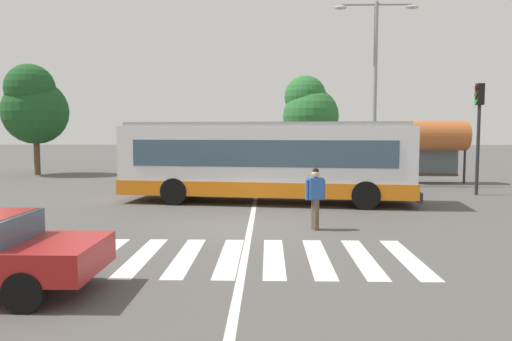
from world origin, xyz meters
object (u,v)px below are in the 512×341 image
parked_car_blue (313,165)px  bus_stop_shelter (430,137)px  pedestrian_crossing_street (315,195)px  traffic_light_far_corner (479,121)px  city_transit_bus (266,161)px  background_tree_right (309,111)px  background_tree_left (34,105)px  parked_car_teal (262,165)px  parked_car_charcoal (217,166)px  twin_arm_street_lamp (375,74)px

parked_car_blue → bus_stop_shelter: bus_stop_shelter is taller
pedestrian_crossing_street → traffic_light_far_corner: size_ratio=0.36×
city_transit_bus → background_tree_right: size_ratio=1.69×
pedestrian_crossing_street → traffic_light_far_corner: (7.60, 7.60, 2.20)m
parked_car_blue → background_tree_right: 8.44m
bus_stop_shelter → background_tree_left: (-22.76, 4.19, 1.87)m
parked_car_blue → traffic_light_far_corner: 9.62m
background_tree_left → background_tree_right: size_ratio=1.01×
parked_car_teal → traffic_light_far_corner: 11.65m
city_transit_bus → bus_stop_shelter: size_ratio=3.04×
parked_car_charcoal → background_tree_left: bearing=167.6°
parked_car_teal → bus_stop_shelter: 9.12m
pedestrian_crossing_street → twin_arm_street_lamp: twin_arm_street_lamp is taller
pedestrian_crossing_street → parked_car_charcoal: size_ratio=0.38×
twin_arm_street_lamp → city_transit_bus: bearing=-133.4°
city_transit_bus → twin_arm_street_lamp: (5.26, 5.55, 3.87)m
city_transit_bus → twin_arm_street_lamp: 8.57m
parked_car_blue → traffic_light_far_corner: bearing=-46.7°
city_transit_bus → parked_car_teal: 9.16m
traffic_light_far_corner → twin_arm_street_lamp: bearing=140.1°
background_tree_right → parked_car_blue: bearing=-93.1°
city_transit_bus → parked_car_teal: (-0.25, 9.12, -0.82)m
twin_arm_street_lamp → pedestrian_crossing_street: bearing=-109.8°
pedestrian_crossing_street → traffic_light_far_corner: traffic_light_far_corner is taller
city_transit_bus → parked_car_teal: city_transit_bus is taller
parked_car_teal → background_tree_right: size_ratio=0.68×
city_transit_bus → pedestrian_crossing_street: 5.38m
city_transit_bus → bus_stop_shelter: bearing=39.8°
city_transit_bus → parked_car_blue: size_ratio=2.47×
city_transit_bus → bus_stop_shelter: (8.49, 7.06, 0.83)m
pedestrian_crossing_street → background_tree_left: (-15.66, 16.41, 3.32)m
background_tree_left → parked_car_blue: bearing=-6.9°
parked_car_charcoal → twin_arm_street_lamp: 9.86m
pedestrian_crossing_street → bus_stop_shelter: bearing=59.9°
parked_car_charcoal → background_tree_left: background_tree_left is taller
parked_car_teal → background_tree_left: 14.62m
parked_car_blue → bus_stop_shelter: bearing=-20.1°
background_tree_left → twin_arm_street_lamp: bearing=-16.3°
traffic_light_far_corner → bus_stop_shelter: 4.72m
parked_car_blue → twin_arm_street_lamp: bearing=-54.0°
parked_car_teal → traffic_light_far_corner: traffic_light_far_corner is taller
parked_car_charcoal → background_tree_right: size_ratio=0.68×
parked_car_charcoal → parked_car_teal: (2.56, 0.38, 0.00)m
pedestrian_crossing_street → twin_arm_street_lamp: size_ratio=0.19×
background_tree_right → background_tree_left: bearing=-161.8°
bus_stop_shelter → background_tree_right: background_tree_right is taller
background_tree_right → parked_car_charcoal: bearing=-125.4°
bus_stop_shelter → background_tree_left: background_tree_left is taller
city_transit_bus → background_tree_right: 17.39m
traffic_light_far_corner → twin_arm_street_lamp: 5.38m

